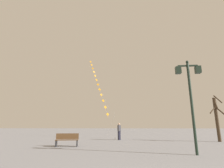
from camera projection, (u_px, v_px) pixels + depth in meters
name	position (u px, v px, depth m)	size (l,w,h in m)	color
ground_plane	(137.00, 138.00, 21.46)	(160.00, 160.00, 0.00)	gray
twin_lantern_lamp_post	(190.00, 87.00, 9.46)	(1.35, 0.28, 5.03)	#1E2D23
kite_train	(98.00, 86.00, 27.39)	(5.91, 12.41, 14.06)	brown
kite_flyer	(119.00, 131.00, 18.13)	(0.41, 0.62, 1.71)	#1E1E2D
bare_tree	(217.00, 117.00, 16.27)	(1.46, 1.14, 4.33)	#423323
park_bench	(67.00, 140.00, 12.30)	(1.66, 0.76, 0.89)	brown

